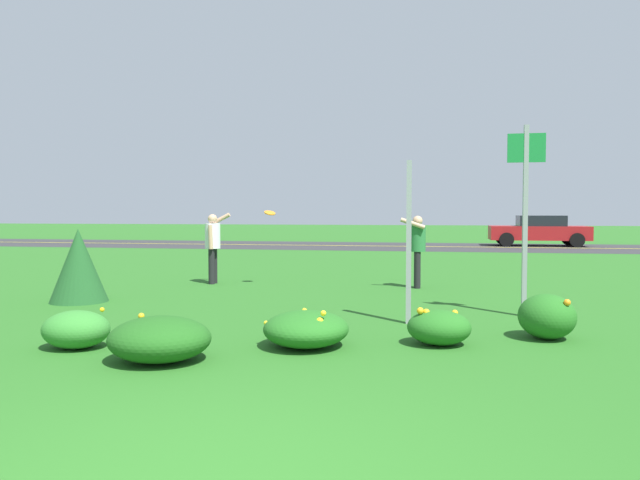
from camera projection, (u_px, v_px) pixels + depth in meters
ground_plane at (387, 273)px, 15.89m from camera, size 120.00×120.00×0.00m
highway_strip at (409, 246)px, 28.35m from camera, size 120.00×7.22×0.01m
highway_center_stripe at (409, 246)px, 28.35m from camera, size 120.00×0.16×0.00m
daylily_clump_near_camera at (547, 316)px, 7.68m from camera, size 0.71×0.78×0.57m
daylily_clump_front_right at (160, 339)px, 6.52m from camera, size 1.11×1.04×0.50m
daylily_clump_mid_left at (76, 329)px, 7.14m from camera, size 0.80×0.68×0.46m
daylily_clump_mid_center at (306, 329)px, 7.24m from camera, size 1.02×1.11×0.48m
daylily_clump_mid_right at (439, 327)px, 7.34m from camera, size 0.77×0.72×0.46m
sign_post_near_path at (409, 242)px, 8.70m from camera, size 0.07×0.10×2.35m
sign_post_by_roadside at (525, 202)px, 9.28m from camera, size 0.56×0.10×2.94m
evergreen_shrub_side at (79, 265)px, 10.83m from camera, size 1.01×1.01×1.31m
person_thrower_white_shirt at (213, 242)px, 13.57m from camera, size 0.52×0.49×1.60m
person_catcher_green_shirt at (417, 245)px, 12.81m from camera, size 0.53×0.49×1.53m
frisbee_orange at (270, 213)px, 13.23m from camera, size 0.26×0.24×0.15m
car_red_center_left at (539, 230)px, 28.76m from camera, size 4.50×2.00×1.45m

